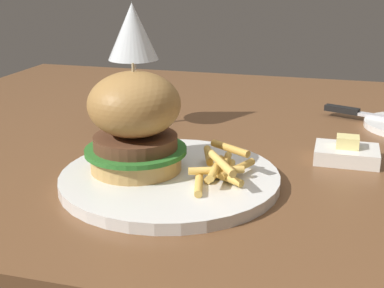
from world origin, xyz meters
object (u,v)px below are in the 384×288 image
main_plate (170,178)px  wine_glass (133,34)px  table_knife (379,116)px  butter_dish (347,153)px  burger_sandwich (135,122)px

main_plate → wine_glass: 0.29m
table_knife → butter_dish: (-0.05, -0.20, -0.00)m
burger_sandwich → butter_dish: 0.30m
burger_sandwich → table_knife: size_ratio=0.60×
main_plate → burger_sandwich: 0.08m
main_plate → wine_glass: size_ratio=1.34×
butter_dish → table_knife: bearing=75.8°
wine_glass → butter_dish: 0.38m
main_plate → butter_dish: bearing=34.0°
main_plate → table_knife: table_knife is taller
wine_glass → butter_dish: bearing=-13.0°
wine_glass → burger_sandwich: bearing=-68.4°
wine_glass → butter_dish: (0.34, -0.08, -0.14)m
burger_sandwich → main_plate: bearing=-3.7°
main_plate → butter_dish: 0.25m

